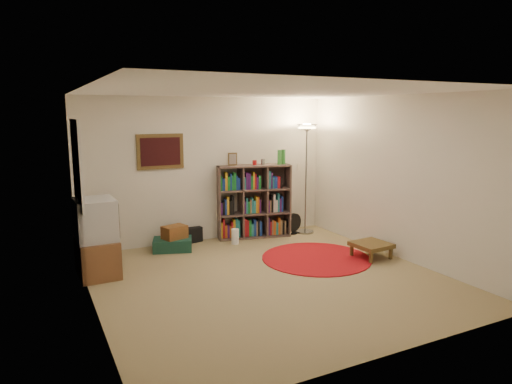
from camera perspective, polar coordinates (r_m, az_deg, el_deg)
room at (r=6.01m, az=1.04°, el=0.59°), size 4.54×4.54×2.54m
bookshelf at (r=8.23m, az=-0.44°, el=-1.30°), size 1.37×0.65×1.58m
floor_lamp at (r=8.42m, az=6.35°, el=6.11°), size 0.49×0.49×2.03m
floor_fan at (r=8.54m, az=4.70°, el=-3.95°), size 0.34×0.22×0.39m
tv_stand at (r=6.67m, az=-19.29°, el=-5.55°), size 0.55×0.75×1.08m
suitcase at (r=7.65m, az=-10.39°, el=-6.46°), size 0.71×0.58×0.20m
wicker_basket at (r=7.60m, az=-10.14°, el=-4.96°), size 0.43×0.36×0.21m
duffel_bag at (r=8.12m, az=-8.38°, el=-5.24°), size 0.43×0.38×0.26m
paper_towel at (r=7.88m, az=-2.63°, el=-5.57°), size 0.16×0.16×0.27m
red_rug at (r=7.20m, az=7.52°, el=-8.19°), size 1.68×1.68×0.01m
side_table at (r=7.35m, az=14.21°, el=-6.47°), size 0.56×0.56×0.24m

